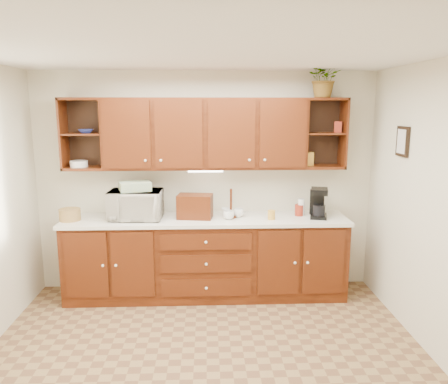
{
  "coord_description": "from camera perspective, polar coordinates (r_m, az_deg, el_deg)",
  "views": [
    {
      "loc": [
        0.01,
        -3.41,
        2.2
      ],
      "look_at": [
        0.2,
        1.15,
        1.3
      ],
      "focal_mm": 35.0,
      "sensor_mm": 36.0,
      "label": 1
    }
  ],
  "objects": [
    {
      "name": "plate_stack",
      "position": [
        5.22,
        -18.43,
        3.52
      ],
      "size": [
        0.23,
        0.23,
        0.07
      ],
      "primitive_type": "cylinder",
      "rotation": [
        0.0,
        0.0,
        -0.16
      ],
      "color": "white",
      "rests_on": "upper_cabinets"
    },
    {
      "name": "floor",
      "position": [
        4.05,
        -2.28,
        -21.68
      ],
      "size": [
        4.0,
        4.0,
        0.0
      ],
      "primitive_type": "plane",
      "color": "olive",
      "rests_on": "ground"
    },
    {
      "name": "upper_cabinets",
      "position": [
        5.0,
        -2.36,
        7.66
      ],
      "size": [
        3.2,
        0.33,
        0.8
      ],
      "color": "#331105",
      "rests_on": "back_wall"
    },
    {
      "name": "countertop",
      "position": [
        5.01,
        -2.39,
        -3.62
      ],
      "size": [
        3.24,
        0.64,
        0.04
      ],
      "primitive_type": "cube",
      "color": "silver",
      "rests_on": "base_cabinets"
    },
    {
      "name": "pantry_box_red",
      "position": [
        5.21,
        14.67,
        8.21
      ],
      "size": [
        0.1,
        0.09,
        0.13
      ],
      "primitive_type": "cube",
      "rotation": [
        0.0,
        0.0,
        -0.3
      ],
      "color": "maroon",
      "rests_on": "upper_cabinets"
    },
    {
      "name": "wicker_basket",
      "position": [
        5.18,
        -19.48,
        -2.8
      ],
      "size": [
        0.28,
        0.28,
        0.13
      ],
      "primitive_type": "cylinder",
      "rotation": [
        0.0,
        0.0,
        0.21
      ],
      "color": "#A68245",
      "rests_on": "countertop"
    },
    {
      "name": "potted_plant",
      "position": [
        5.12,
        13.02,
        14.31
      ],
      "size": [
        0.39,
        0.34,
        0.43
      ],
      "primitive_type": "imported",
      "rotation": [
        0.0,
        0.0,
        -0.02
      ],
      "color": "#999999",
      "rests_on": "upper_cabinets"
    },
    {
      "name": "framed_picture",
      "position": [
        4.75,
        22.31,
        6.13
      ],
      "size": [
        0.03,
        0.24,
        0.3
      ],
      "primitive_type": "cube",
      "color": "black",
      "rests_on": "right_wall"
    },
    {
      "name": "bread_box",
      "position": [
        4.98,
        -3.81,
        -1.88
      ],
      "size": [
        0.42,
        0.3,
        0.27
      ],
      "primitive_type": "cube",
      "rotation": [
        0.0,
        0.0,
        -0.14
      ],
      "color": "#331105",
      "rests_on": "countertop"
    },
    {
      "name": "woven_tray",
      "position": [
        5.31,
        -10.76,
        -2.65
      ],
      "size": [
        0.32,
        0.14,
        0.31
      ],
      "primitive_type": "cylinder",
      "rotation": [
        1.36,
        0.0,
        0.18
      ],
      "color": "#A68245",
      "rests_on": "countertop"
    },
    {
      "name": "right_wall",
      "position": [
        4.05,
        27.23,
        -2.93
      ],
      "size": [
        0.0,
        3.5,
        3.5
      ],
      "primitive_type": "plane",
      "rotation": [
        1.57,
        0.0,
        -1.57
      ],
      "color": "beige",
      "rests_on": "floor"
    },
    {
      "name": "coffee_maker",
      "position": [
        5.11,
        12.23,
        -1.46
      ],
      "size": [
        0.23,
        0.27,
        0.34
      ],
      "rotation": [
        0.0,
        0.0,
        -0.25
      ],
      "color": "black",
      "rests_on": "countertop"
    },
    {
      "name": "microwave",
      "position": [
        5.03,
        -11.46,
        -1.64
      ],
      "size": [
        0.6,
        0.42,
        0.32
      ],
      "primitive_type": "imported",
      "rotation": [
        0.0,
        0.0,
        -0.05
      ],
      "color": "silver",
      "rests_on": "countertop"
    },
    {
      "name": "undercabinet_light",
      "position": [
        4.99,
        -2.44,
        2.77
      ],
      "size": [
        0.4,
        0.05,
        0.02
      ],
      "primitive_type": "cube",
      "color": "white",
      "rests_on": "upper_cabinets"
    },
    {
      "name": "canister_white",
      "position": [
        5.16,
        10.05,
        -1.98
      ],
      "size": [
        0.09,
        0.09,
        0.2
      ],
      "primitive_type": "cylinder",
      "rotation": [
        0.0,
        0.0,
        -0.17
      ],
      "color": "white",
      "rests_on": "countertop"
    },
    {
      "name": "base_cabinets",
      "position": [
        5.16,
        -2.34,
        -8.64
      ],
      "size": [
        3.2,
        0.6,
        0.9
      ],
      "primitive_type": "cube",
      "color": "#331105",
      "rests_on": "floor"
    },
    {
      "name": "canister_red",
      "position": [
        5.17,
        9.82,
        -2.33
      ],
      "size": [
        0.11,
        0.11,
        0.13
      ],
      "primitive_type": "cylinder",
      "rotation": [
        0.0,
        0.0,
        0.02
      ],
      "color": "maroon",
      "rests_on": "countertop"
    },
    {
      "name": "back_wall",
      "position": [
        5.23,
        -2.42,
        1.27
      ],
      "size": [
        4.0,
        0.0,
        4.0
      ],
      "primitive_type": "plane",
      "rotation": [
        1.57,
        0.0,
        0.0
      ],
      "color": "beige",
      "rests_on": "floor"
    },
    {
      "name": "ceiling",
      "position": [
        3.43,
        -2.63,
        17.88
      ],
      "size": [
        4.0,
        4.0,
        0.0
      ],
      "primitive_type": "plane",
      "rotation": [
        3.14,
        0.0,
        0.0
      ],
      "color": "white",
      "rests_on": "back_wall"
    },
    {
      "name": "canister_yellow",
      "position": [
        4.96,
        6.21,
        -2.98
      ],
      "size": [
        0.1,
        0.1,
        0.11
      ],
      "primitive_type": "cylinder",
      "rotation": [
        0.0,
        0.0,
        -0.31
      ],
      "color": "gold",
      "rests_on": "countertop"
    },
    {
      "name": "mug_tree",
      "position": [
        5.02,
        0.91,
        -2.75
      ],
      "size": [
        0.29,
        0.3,
        0.34
      ],
      "rotation": [
        0.0,
        0.0,
        0.18
      ],
      "color": "#331105",
      "rests_on": "countertop"
    },
    {
      "name": "wine_bottle",
      "position": [
        5.19,
        -12.15,
        -1.51
      ],
      "size": [
        0.08,
        0.08,
        0.28
      ],
      "primitive_type": "cylinder",
      "rotation": [
        0.0,
        0.0,
        0.23
      ],
      "color": "black",
      "rests_on": "countertop"
    },
    {
      "name": "pantry_box_yellow",
      "position": [
        5.14,
        11.03,
        4.25
      ],
      "size": [
        0.1,
        0.09,
        0.15
      ],
      "primitive_type": "cube",
      "rotation": [
        0.0,
        0.0,
        0.33
      ],
      "color": "gold",
      "rests_on": "upper_cabinets"
    },
    {
      "name": "bowl_stack",
      "position": [
        5.17,
        -17.58,
        7.58
      ],
      "size": [
        0.2,
        0.2,
        0.04
      ],
      "primitive_type": "imported",
      "rotation": [
        0.0,
        0.0,
        0.19
      ],
      "color": "navy",
      "rests_on": "upper_cabinets"
    },
    {
      "name": "towel_stack",
      "position": [
        4.99,
        -11.55,
        0.74
      ],
      "size": [
        0.39,
        0.34,
        0.1
      ],
      "primitive_type": "cube",
      "rotation": [
        0.0,
        0.0,
        0.31
      ],
      "color": "#DFCD69",
      "rests_on": "microwave"
    }
  ]
}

